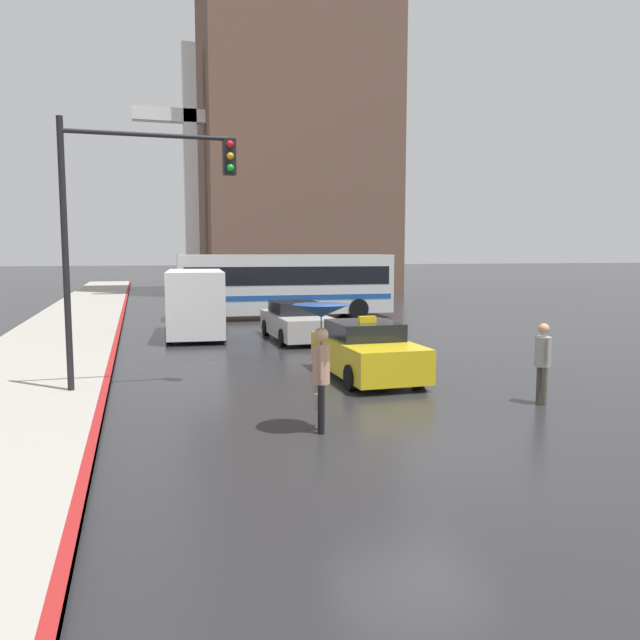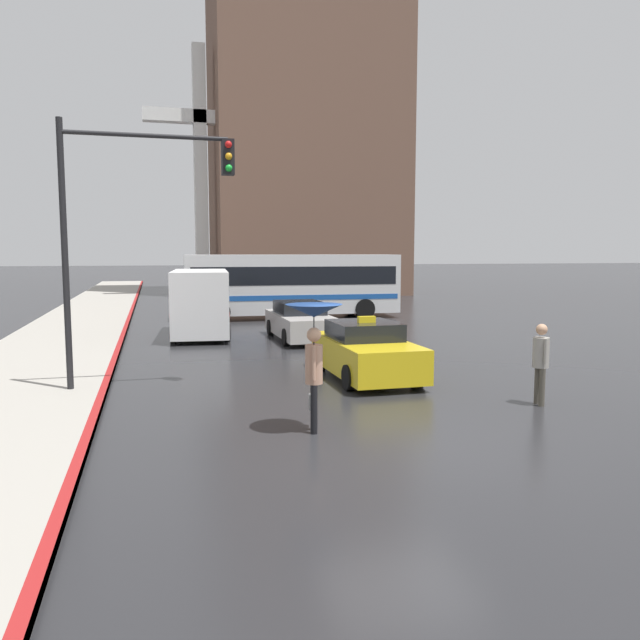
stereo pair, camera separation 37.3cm
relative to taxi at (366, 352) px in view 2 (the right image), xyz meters
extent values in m
plane|color=#262628|center=(-1.35, -5.54, -0.67)|extent=(300.00, 300.00, 0.00)
cube|color=maroon|center=(-6.29, -5.54, -0.59)|extent=(0.16, 120.00, 0.15)
cube|color=gold|center=(0.00, -0.03, -0.10)|extent=(1.80, 4.07, 0.81)
cube|color=black|center=(0.00, 0.17, 0.53)|extent=(1.58, 1.83, 0.44)
cylinder|color=black|center=(0.85, -1.30, -0.37)|extent=(0.20, 0.60, 0.60)
cylinder|color=black|center=(-0.86, -1.30, -0.37)|extent=(0.20, 0.60, 0.60)
cylinder|color=black|center=(0.85, 1.23, -0.37)|extent=(0.20, 0.60, 0.60)
cylinder|color=black|center=(-0.85, 1.23, -0.37)|extent=(0.20, 0.60, 0.60)
cube|color=yellow|center=(0.00, -0.03, 0.83)|extent=(0.44, 0.16, 0.16)
cube|color=#B7B2AD|center=(0.01, 7.26, -0.12)|extent=(1.80, 4.68, 0.77)
cube|color=black|center=(0.01, 7.49, 0.49)|extent=(1.58, 2.11, 0.45)
cylinder|color=black|center=(0.87, 5.80, -0.37)|extent=(0.20, 0.60, 0.60)
cylinder|color=black|center=(-0.84, 5.80, -0.37)|extent=(0.20, 0.60, 0.60)
cylinder|color=black|center=(0.87, 8.71, -0.37)|extent=(0.20, 0.60, 0.60)
cylinder|color=black|center=(-0.84, 8.71, -0.37)|extent=(0.20, 0.60, 0.60)
cube|color=white|center=(-3.44, 9.14, 0.66)|extent=(2.44, 5.32, 2.33)
cube|color=black|center=(-3.44, 9.14, 1.08)|extent=(2.42, 4.91, 0.60)
cube|color=red|center=(-3.44, 9.14, 0.38)|extent=(2.44, 5.11, 0.14)
cylinder|color=black|center=(-2.63, 7.51, -0.35)|extent=(0.25, 0.64, 0.63)
cylinder|color=black|center=(-4.52, 7.68, -0.35)|extent=(0.25, 0.64, 0.63)
cylinder|color=black|center=(-2.36, 10.60, -0.35)|extent=(0.25, 0.64, 0.63)
cylinder|color=black|center=(-4.26, 10.76, -0.35)|extent=(0.25, 0.64, 0.63)
cube|color=silver|center=(1.35, 14.73, 1.00)|extent=(10.28, 2.89, 2.80)
cube|color=black|center=(1.35, 14.73, 1.42)|extent=(9.77, 2.89, 0.86)
cube|color=#194C9E|center=(1.35, 14.73, 0.41)|extent=(9.98, 2.90, 0.24)
cylinder|color=black|center=(-2.27, 13.66, -0.19)|extent=(0.97, 0.32, 0.96)
cylinder|color=black|center=(-2.17, 16.06, -0.19)|extent=(0.97, 0.32, 0.96)
cylinder|color=black|center=(4.61, 13.40, -0.19)|extent=(0.97, 0.32, 0.96)
cylinder|color=black|center=(4.70, 15.80, -0.19)|extent=(0.97, 0.32, 0.96)
cylinder|color=black|center=(-2.50, -4.43, -0.23)|extent=(0.15, 0.15, 0.87)
cylinder|color=black|center=(-2.44, -4.22, -0.23)|extent=(0.15, 0.15, 0.87)
cylinder|color=tan|center=(-2.47, -4.32, 0.55)|extent=(0.38, 0.38, 0.69)
sphere|color=tan|center=(-2.47, -4.32, 1.07)|extent=(0.25, 0.25, 0.25)
cylinder|color=tan|center=(-2.52, -4.51, 0.60)|extent=(0.09, 0.09, 0.59)
cylinder|color=tan|center=(-2.42, -4.14, 0.60)|extent=(0.09, 0.09, 0.59)
cone|color=navy|center=(-2.47, -4.32, 1.49)|extent=(1.00, 1.00, 0.23)
cylinder|color=black|center=(-2.47, -4.32, 1.14)|extent=(0.02, 0.02, 0.70)
cube|color=white|center=(-2.44, -4.04, -0.19)|extent=(0.14, 0.20, 0.28)
cylinder|color=#4C473D|center=(2.57, -3.53, -0.27)|extent=(0.14, 0.14, 0.79)
cylinder|color=#4C473D|center=(2.54, -3.74, -0.27)|extent=(0.14, 0.14, 0.79)
cylinder|color=gray|center=(2.56, -3.64, 0.44)|extent=(0.38, 0.38, 0.63)
sphere|color=tan|center=(2.56, -3.64, 0.92)|extent=(0.23, 0.23, 0.23)
cylinder|color=gray|center=(2.59, -3.43, 0.49)|extent=(0.08, 0.08, 0.53)
cylinder|color=gray|center=(2.52, -3.84, 0.49)|extent=(0.08, 0.08, 0.53)
cylinder|color=black|center=(-6.99, -0.17, 2.35)|extent=(0.14, 0.14, 6.03)
cylinder|color=black|center=(-5.21, -0.17, 5.06)|extent=(3.56, 0.10, 0.10)
cube|color=black|center=(-3.43, -0.17, 4.66)|extent=(0.28, 0.28, 0.80)
sphere|color=red|center=(-3.43, -0.33, 4.92)|extent=(0.16, 0.16, 0.16)
sphere|color=orange|center=(-3.43, -0.33, 4.66)|extent=(0.16, 0.16, 0.16)
sphere|color=green|center=(-3.43, -0.33, 4.40)|extent=(0.16, 0.16, 0.16)
cube|color=brown|center=(6.38, 32.13, 18.96)|extent=(14.09, 8.51, 39.25)
cube|color=white|center=(-1.71, 30.61, 8.06)|extent=(0.90, 0.90, 17.45)
cube|color=white|center=(-1.71, 30.61, 11.89)|extent=(7.68, 0.90, 0.90)
camera|label=1|loc=(-5.51, -14.65, 2.50)|focal=35.00mm
camera|label=2|loc=(-5.15, -14.75, 2.50)|focal=35.00mm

